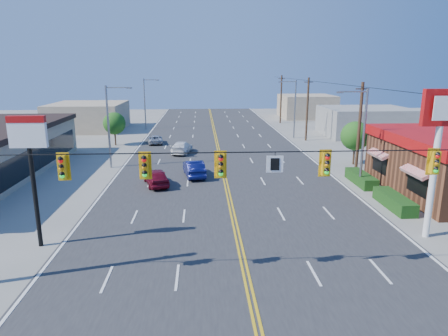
{
  "coord_description": "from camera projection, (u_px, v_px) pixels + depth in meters",
  "views": [
    {
      "loc": [
        -2.03,
        -16.97,
        9.56
      ],
      "look_at": [
        -0.34,
        12.38,
        2.2
      ],
      "focal_mm": 32.0,
      "sensor_mm": 36.0,
      "label": 1
    }
  ],
  "objects": [
    {
      "name": "streetlight_nw",
      "position": [
        146.0,
        101.0,
        63.66
      ],
      "size": [
        2.55,
        0.25,
        8.0
      ],
      "color": "gray",
      "rests_on": "ground"
    },
    {
      "name": "kfc_pylon",
      "position": [
        439.0,
        134.0,
        21.89
      ],
      "size": [
        2.2,
        0.36,
        8.5
      ],
      "color": "white",
      "rests_on": "ground"
    },
    {
      "name": "utility_pole_mid",
      "position": [
        307.0,
        110.0,
        53.39
      ],
      "size": [
        0.28,
        0.28,
        8.4
      ],
      "primitive_type": "cylinder",
      "color": "#47301E",
      "rests_on": "ground"
    },
    {
      "name": "bld_east_far",
      "position": [
        307.0,
        106.0,
        79.44
      ],
      "size": [
        10.0,
        10.0,
        4.4
      ],
      "primitive_type": "cube",
      "color": "tan",
      "rests_on": "ground"
    },
    {
      "name": "utility_pole_far",
      "position": [
        281.0,
        99.0,
        70.82
      ],
      "size": [
        0.28,
        0.28,
        8.4
      ],
      "primitive_type": "cylinder",
      "color": "#47301E",
      "rests_on": "ground"
    },
    {
      "name": "pizza_hut_sign",
      "position": [
        30.0,
        154.0,
        20.87
      ],
      "size": [
        1.9,
        0.3,
        6.85
      ],
      "color": "black",
      "rests_on": "ground"
    },
    {
      "name": "car_magenta",
      "position": [
        156.0,
        178.0,
        33.23
      ],
      "size": [
        2.74,
        4.44,
        1.41
      ],
      "primitive_type": "imported",
      "rotation": [
        0.0,
        0.0,
        3.42
      ],
      "color": "maroon",
      "rests_on": "ground"
    },
    {
      "name": "car_white",
      "position": [
        182.0,
        148.0,
        45.87
      ],
      "size": [
        2.61,
        4.85,
        1.34
      ],
      "primitive_type": "imported",
      "rotation": [
        0.0,
        0.0,
        2.97
      ],
      "color": "white",
      "rests_on": "ground"
    },
    {
      "name": "streetlight_sw",
      "position": [
        110.0,
        122.0,
        38.48
      ],
      "size": [
        2.55,
        0.25,
        8.0
      ],
      "color": "gray",
      "rests_on": "ground"
    },
    {
      "name": "car_silver",
      "position": [
        155.0,
        140.0,
        51.74
      ],
      "size": [
        2.34,
        4.14,
        1.09
      ],
      "primitive_type": "imported",
      "rotation": [
        0.0,
        0.0,
        3.28
      ],
      "color": "#BCBCC2",
      "rests_on": "ground"
    },
    {
      "name": "streetlight_ne",
      "position": [
        294.0,
        106.0,
        55.17
      ],
      "size": [
        2.55,
        0.25,
        8.0
      ],
      "color": "gray",
      "rests_on": "ground"
    },
    {
      "name": "bld_east_mid",
      "position": [
        365.0,
        121.0,
        58.35
      ],
      "size": [
        12.0,
        10.0,
        4.0
      ],
      "primitive_type": "cube",
      "color": "gray",
      "rests_on": "ground"
    },
    {
      "name": "car_blue",
      "position": [
        194.0,
        169.0,
        36.01
      ],
      "size": [
        2.24,
        4.64,
        1.47
      ],
      "primitive_type": "imported",
      "rotation": [
        0.0,
        0.0,
        3.3
      ],
      "color": "#0D1250",
      "rests_on": "ground"
    },
    {
      "name": "ground",
      "position": [
        246.0,
        276.0,
        18.87
      ],
      "size": [
        160.0,
        160.0,
        0.0
      ],
      "primitive_type": "plane",
      "color": "gray",
      "rests_on": "ground"
    },
    {
      "name": "signal_span",
      "position": [
        245.0,
        177.0,
        17.68
      ],
      "size": [
        24.32,
        0.34,
        9.0
      ],
      "color": "#47301E",
      "rests_on": "ground"
    },
    {
      "name": "streetlight_se",
      "position": [
        361.0,
        133.0,
        31.93
      ],
      "size": [
        2.55,
        0.25,
        8.0
      ],
      "color": "gray",
      "rests_on": "ground"
    },
    {
      "name": "road",
      "position": [
        223.0,
        171.0,
        38.23
      ],
      "size": [
        20.0,
        120.0,
        0.06
      ],
      "primitive_type": "cube",
      "color": "#2D2D30",
      "rests_on": "ground"
    },
    {
      "name": "utility_pole_near",
      "position": [
        359.0,
        129.0,
        35.96
      ],
      "size": [
        0.28,
        0.28,
        8.4
      ],
      "primitive_type": "cylinder",
      "color": "#47301E",
      "rests_on": "ground"
    },
    {
      "name": "tree_west",
      "position": [
        114.0,
        123.0,
        50.4
      ],
      "size": [
        2.8,
        2.8,
        4.2
      ],
      "color": "#47301E",
      "rests_on": "ground"
    },
    {
      "name": "bld_west_far",
      "position": [
        89.0,
        116.0,
        63.73
      ],
      "size": [
        11.0,
        12.0,
        4.2
      ],
      "primitive_type": "cube",
      "color": "tan",
      "rests_on": "ground"
    },
    {
      "name": "tree_kfc_rear",
      "position": [
        355.0,
        136.0,
        40.21
      ],
      "size": [
        2.94,
        2.94,
        4.41
      ],
      "color": "#47301E",
      "rests_on": "ground"
    }
  ]
}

